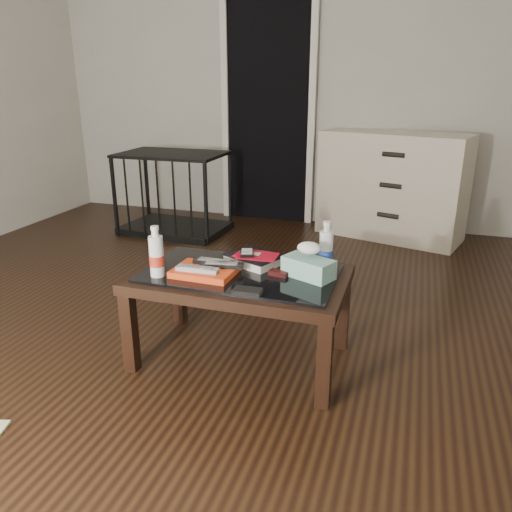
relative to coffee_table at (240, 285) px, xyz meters
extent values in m
plane|color=black|center=(-0.23, 0.12, -0.40)|extent=(5.00, 5.00, 0.00)
plane|color=#B9B6AB|center=(-0.23, 2.62, 0.95)|extent=(5.00, 0.00, 5.00)
cube|color=black|center=(-0.63, 2.59, 0.60)|extent=(0.80, 0.05, 2.00)
cube|color=silver|center=(-1.05, 2.56, 0.60)|extent=(0.06, 0.04, 2.04)
cube|color=silver|center=(-0.21, 2.56, 0.60)|extent=(0.06, 0.04, 2.04)
cube|color=black|center=(-0.46, -0.26, -0.20)|extent=(0.06, 0.06, 0.40)
cube|color=black|center=(0.46, -0.26, -0.20)|extent=(0.06, 0.06, 0.40)
cube|color=black|center=(-0.46, 0.26, -0.20)|extent=(0.06, 0.06, 0.40)
cube|color=black|center=(0.46, 0.26, -0.20)|extent=(0.06, 0.06, 0.40)
cube|color=black|center=(0.00, 0.00, 0.03)|extent=(1.00, 0.60, 0.05)
cube|color=black|center=(0.00, 0.00, 0.06)|extent=(0.90, 0.50, 0.01)
cube|color=beige|center=(0.56, 2.35, 0.05)|extent=(1.29, 0.81, 0.90)
cylinder|color=black|center=(0.56, 2.09, -0.15)|extent=(0.18, 0.09, 0.04)
cylinder|color=black|center=(0.56, 2.09, 0.10)|extent=(0.18, 0.09, 0.04)
cylinder|color=black|center=(0.56, 2.09, 0.35)|extent=(0.18, 0.09, 0.04)
cube|color=black|center=(-1.30, 1.89, -0.37)|extent=(0.93, 0.65, 0.06)
cube|color=black|center=(-1.30, 1.89, 0.30)|extent=(0.93, 0.65, 0.02)
cube|color=black|center=(-1.73, 1.61, -0.05)|extent=(0.03, 0.03, 0.70)
cube|color=black|center=(-0.87, 1.61, -0.05)|extent=(0.03, 0.03, 0.70)
cube|color=black|center=(-1.73, 2.17, -0.05)|extent=(0.03, 0.03, 0.70)
cube|color=black|center=(-0.87, 2.17, -0.05)|extent=(0.03, 0.03, 0.70)
cube|color=#E54215|center=(-0.15, -0.08, 0.08)|extent=(0.29, 0.22, 0.03)
cube|color=#9D9DA1|center=(-0.16, -0.12, 0.11)|extent=(0.20, 0.06, 0.02)
cube|color=black|center=(-0.08, -0.04, 0.11)|extent=(0.21, 0.09, 0.02)
cube|color=black|center=(-0.13, -0.01, 0.11)|extent=(0.20, 0.05, 0.02)
cube|color=black|center=(0.03, 0.13, 0.09)|extent=(0.31, 0.28, 0.05)
cube|color=#A80B20|center=(0.03, 0.13, 0.11)|extent=(0.20, 0.16, 0.01)
cube|color=black|center=(0.00, 0.11, 0.12)|extent=(0.09, 0.12, 0.02)
cube|color=black|center=(0.18, 0.02, 0.08)|extent=(0.10, 0.06, 0.02)
cube|color=black|center=(0.11, -0.23, 0.07)|extent=(0.12, 0.07, 0.02)
cylinder|color=white|center=(-0.35, -0.16, 0.18)|extent=(0.08, 0.08, 0.24)
cylinder|color=white|center=(0.38, 0.15, 0.18)|extent=(0.07, 0.07, 0.24)
cube|color=teal|center=(0.32, 0.04, 0.11)|extent=(0.26, 0.20, 0.09)
camera|label=1|loc=(0.74, -2.06, 0.92)|focal=35.00mm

